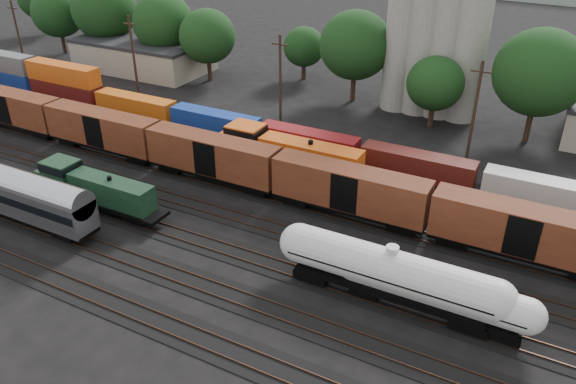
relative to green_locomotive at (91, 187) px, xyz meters
The scene contains 12 objects.
ground 18.99m from the green_locomotive, 15.39° to the left, with size 600.00×600.00×0.00m, color black.
tracks 18.98m from the green_locomotive, 15.39° to the left, with size 180.00×33.20×0.20m.
green_locomotive is the anchor object (origin of this frame).
tank_car_a 30.16m from the green_locomotive, ahead, with size 18.24×3.27×4.78m.
tank_car_b 33.60m from the green_locomotive, ahead, with size 15.10×2.70×3.96m.
orange_locomotive 19.91m from the green_locomotive, 48.90° to the left, with size 18.78×3.13×4.70m.
boxcar_string 12.44m from the green_locomotive, 53.64° to the left, with size 138.20×2.90×4.20m.
container_wall 23.46m from the green_locomotive, 58.49° to the left, with size 160.00×2.60×5.80m.
grain_silo 47.13m from the green_locomotive, 62.38° to the left, with size 13.40×5.00×29.00m.
industrial_sheds 47.28m from the green_locomotive, 58.37° to the left, with size 119.38×17.26×5.10m.
tree_band 44.75m from the green_locomotive, 63.38° to the left, with size 165.69×23.73×14.54m.
utility_poles 32.78m from the green_locomotive, 56.06° to the left, with size 122.20×0.36×12.00m.
Camera 1 is at (20.98, -38.19, 28.18)m, focal length 35.00 mm.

